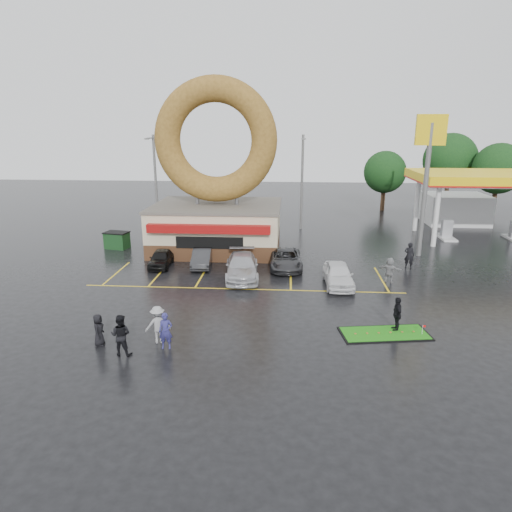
# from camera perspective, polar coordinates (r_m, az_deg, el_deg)

# --- Properties ---
(ground) EXTENTS (120.00, 120.00, 0.00)m
(ground) POSITION_cam_1_polar(r_m,az_deg,el_deg) (25.31, -2.47, -6.80)
(ground) COLOR black
(ground) RESTS_ON ground
(donut_shop) EXTENTS (10.20, 8.70, 13.50)m
(donut_shop) POSITION_cam_1_polar(r_m,az_deg,el_deg) (36.99, -4.92, 7.64)
(donut_shop) COLOR #472B19
(donut_shop) RESTS_ON ground
(gas_station) EXTENTS (12.30, 13.65, 5.90)m
(gas_station) POSITION_cam_1_polar(r_m,az_deg,el_deg) (47.76, 25.45, 7.12)
(gas_station) COLOR silver
(gas_station) RESTS_ON ground
(shell_sign) EXTENTS (2.20, 0.36, 10.60)m
(shell_sign) POSITION_cam_1_polar(r_m,az_deg,el_deg) (36.72, 20.72, 11.21)
(shell_sign) COLOR slate
(shell_sign) RESTS_ON ground
(streetlight_left) EXTENTS (0.40, 2.21, 9.00)m
(streetlight_left) POSITION_cam_1_polar(r_m,az_deg,el_deg) (45.22, -12.46, 9.25)
(streetlight_left) COLOR slate
(streetlight_left) RESTS_ON ground
(streetlight_mid) EXTENTS (0.40, 2.21, 9.00)m
(streetlight_mid) POSITION_cam_1_polar(r_m,az_deg,el_deg) (44.39, 5.77, 9.42)
(streetlight_mid) COLOR slate
(streetlight_mid) RESTS_ON ground
(streetlight_right) EXTENTS (0.40, 2.21, 9.00)m
(streetlight_right) POSITION_cam_1_polar(r_m,az_deg,el_deg) (47.27, 20.62, 8.89)
(streetlight_right) COLOR slate
(streetlight_right) RESTS_ON ground
(tree_far_a) EXTENTS (5.60, 5.60, 8.00)m
(tree_far_a) POSITION_cam_1_polar(r_m,az_deg,el_deg) (58.22, 28.05, 9.61)
(tree_far_a) COLOR #332114
(tree_far_a) RESTS_ON ground
(tree_far_c) EXTENTS (6.30, 6.30, 9.00)m
(tree_far_c) POSITION_cam_1_polar(r_m,az_deg,el_deg) (60.46, 23.11, 10.98)
(tree_far_c) COLOR #332114
(tree_far_c) RESTS_ON ground
(tree_far_d) EXTENTS (4.90, 4.90, 7.00)m
(tree_far_d) POSITION_cam_1_polar(r_m,az_deg,el_deg) (56.56, 15.81, 10.06)
(tree_far_d) COLOR #332114
(tree_far_d) RESTS_ON ground
(car_black) EXTENTS (1.65, 3.65, 1.22)m
(car_black) POSITION_cam_1_polar(r_m,az_deg,el_deg) (33.51, -11.79, -0.27)
(car_black) COLOR black
(car_black) RESTS_ON ground
(car_dgrey) EXTENTS (1.63, 3.89, 1.25)m
(car_dgrey) POSITION_cam_1_polar(r_m,az_deg,el_deg) (33.07, -6.76, -0.23)
(car_dgrey) COLOR #2A2A2C
(car_dgrey) RESTS_ON ground
(car_silver) EXTENTS (2.62, 5.41, 1.52)m
(car_silver) POSITION_cam_1_polar(r_m,az_deg,el_deg) (30.39, -1.77, -1.32)
(car_silver) COLOR #B1B2B7
(car_silver) RESTS_ON ground
(car_grey) EXTENTS (2.42, 4.87, 1.33)m
(car_grey) POSITION_cam_1_polar(r_m,az_deg,el_deg) (32.49, 3.73, -0.38)
(car_grey) COLOR #313133
(car_grey) RESTS_ON ground
(car_white) EXTENTS (1.83, 4.30, 1.45)m
(car_white) POSITION_cam_1_polar(r_m,az_deg,el_deg) (29.32, 10.24, -2.30)
(car_white) COLOR silver
(car_white) RESTS_ON ground
(person_blue) EXTENTS (0.66, 0.46, 1.71)m
(person_blue) POSITION_cam_1_polar(r_m,az_deg,el_deg) (21.29, -11.23, -9.18)
(person_blue) COLOR navy
(person_blue) RESTS_ON ground
(person_blackjkt) EXTENTS (0.95, 0.76, 1.89)m
(person_blackjkt) POSITION_cam_1_polar(r_m,az_deg,el_deg) (21.16, -16.55, -9.45)
(person_blackjkt) COLOR black
(person_blackjkt) RESTS_ON ground
(person_hoodie) EXTENTS (1.32, 1.04, 1.80)m
(person_hoodie) POSITION_cam_1_polar(r_m,az_deg,el_deg) (21.89, -12.17, -8.37)
(person_hoodie) COLOR gray
(person_hoodie) RESTS_ON ground
(person_bystander) EXTENTS (0.57, 0.80, 1.52)m
(person_bystander) POSITION_cam_1_polar(r_m,az_deg,el_deg) (22.40, -19.08, -8.73)
(person_bystander) COLOR black
(person_bystander) RESTS_ON ground
(person_cameraman) EXTENTS (0.48, 1.04, 1.75)m
(person_cameraman) POSITION_cam_1_polar(r_m,az_deg,el_deg) (23.64, 17.21, -6.95)
(person_cameraman) COLOR black
(person_cameraman) RESTS_ON ground
(person_walker_near) EXTENTS (1.59, 1.14, 1.66)m
(person_walker_near) POSITION_cam_1_polar(r_m,az_deg,el_deg) (30.65, 16.36, -1.69)
(person_walker_near) COLOR gray
(person_walker_near) RESTS_ON ground
(person_walker_far) EXTENTS (0.81, 0.67, 1.89)m
(person_walker_far) POSITION_cam_1_polar(r_m,az_deg,el_deg) (34.06, 18.60, 0.07)
(person_walker_far) COLOR black
(person_walker_far) RESTS_ON ground
(dumpster) EXTENTS (2.01, 1.54, 1.30)m
(dumpster) POSITION_cam_1_polar(r_m,az_deg,el_deg) (39.39, -16.99, 1.85)
(dumpster) COLOR #19431E
(dumpster) RESTS_ON ground
(putting_green) EXTENTS (4.51, 2.49, 0.54)m
(putting_green) POSITION_cam_1_polar(r_m,az_deg,el_deg) (23.41, 15.78, -9.30)
(putting_green) COLOR black
(putting_green) RESTS_ON ground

